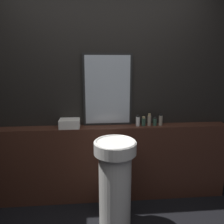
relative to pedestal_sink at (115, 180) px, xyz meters
name	(u,v)px	position (x,y,z in m)	size (l,w,h in m)	color
wall_back	(104,96)	(-0.07, 0.57, 0.76)	(8.00, 0.06, 2.50)	black
vanity_counter	(105,163)	(-0.07, 0.44, -0.03)	(2.93, 0.20, 0.91)	#422319
pedestal_sink	(115,180)	(0.00, 0.00, 0.00)	(0.41, 0.41, 0.90)	white
mirror	(108,90)	(-0.04, 0.52, 0.84)	(0.56, 0.03, 0.83)	black
towel_stack	(70,123)	(-0.47, 0.44, 0.48)	(0.23, 0.18, 0.10)	silver
shampoo_bottle	(138,121)	(0.31, 0.44, 0.49)	(0.05, 0.05, 0.13)	white
conditioner_bottle	(144,121)	(0.38, 0.44, 0.48)	(0.04, 0.04, 0.11)	#2D4C3D
lotion_bottle	(149,120)	(0.45, 0.44, 0.49)	(0.04, 0.04, 0.14)	gray
body_wash_bottle	(155,122)	(0.51, 0.44, 0.47)	(0.05, 0.05, 0.10)	#2D4C3D
hand_soap_bottle	(161,120)	(0.58, 0.44, 0.49)	(0.04, 0.04, 0.14)	gray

